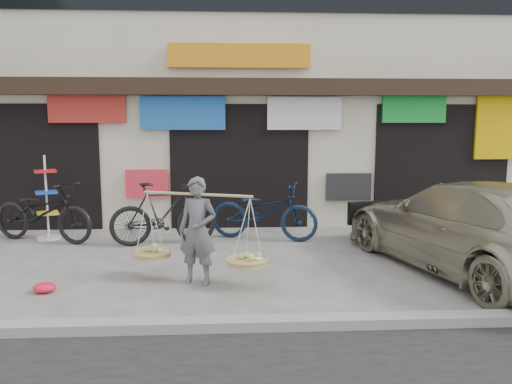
{
  "coord_description": "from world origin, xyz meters",
  "views": [
    {
      "loc": [
        -0.23,
        -7.35,
        2.31
      ],
      "look_at": [
        0.22,
        0.9,
        1.15
      ],
      "focal_mm": 35.0,
      "sensor_mm": 36.0,
      "label": 1
    }
  ],
  "objects": [
    {
      "name": "bike_1",
      "position": [
        -1.48,
        1.99,
        0.6
      ],
      "size": [
        2.06,
        0.91,
        1.2
      ],
      "primitive_type": "imported",
      "rotation": [
        0.0,
        0.0,
        1.75
      ],
      "color": "black",
      "rests_on": "ground"
    },
    {
      "name": "kerb",
      "position": [
        0.0,
        -2.0,
        0.06
      ],
      "size": [
        70.0,
        0.25,
        0.12
      ],
      "primitive_type": "cube",
      "color": "gray",
      "rests_on": "ground"
    },
    {
      "name": "street_vendor",
      "position": [
        -0.68,
        -0.36,
        0.71
      ],
      "size": [
        1.95,
        1.05,
        1.55
      ],
      "rotation": [
        0.0,
        0.0,
        -0.34
      ],
      "color": "#5D5D61",
      "rests_on": "ground"
    },
    {
      "name": "red_bag",
      "position": [
        -2.76,
        -0.65,
        0.07
      ],
      "size": [
        0.31,
        0.25,
        0.14
      ],
      "primitive_type": "ellipsoid",
      "color": "#F81732",
      "rests_on": "ground"
    },
    {
      "name": "bike_0",
      "position": [
        -3.85,
        2.39,
        0.58
      ],
      "size": [
        2.35,
        1.51,
        1.17
      ],
      "primitive_type": "imported",
      "rotation": [
        0.0,
        0.0,
        1.21
      ],
      "color": "black",
      "rests_on": "ground"
    },
    {
      "name": "ground",
      "position": [
        0.0,
        0.0,
        0.0
      ],
      "size": [
        70.0,
        70.0,
        0.0
      ],
      "primitive_type": "plane",
      "color": "gray",
      "rests_on": "ground"
    },
    {
      "name": "suv",
      "position": [
        3.49,
        0.01,
        0.72
      ],
      "size": [
        3.18,
        5.29,
        1.43
      ],
      "rotation": [
        0.0,
        0.0,
        3.39
      ],
      "color": "#A49E84",
      "rests_on": "ground"
    },
    {
      "name": "shophouse_block",
      "position": [
        -0.0,
        6.42,
        3.45
      ],
      "size": [
        14.0,
        6.32,
        7.0
      ],
      "color": "beige",
      "rests_on": "ground"
    },
    {
      "name": "bike_2",
      "position": [
        0.45,
        2.32,
        0.57
      ],
      "size": [
        2.28,
        1.39,
        1.13
      ],
      "primitive_type": "imported",
      "rotation": [
        0.0,
        0.0,
        1.25
      ],
      "color": "#0F2038",
      "rests_on": "ground"
    },
    {
      "name": "display_rack",
      "position": [
        -3.84,
        2.59,
        0.67
      ],
      "size": [
        0.52,
        0.52,
        1.68
      ],
      "rotation": [
        0.0,
        0.0,
        0.4
      ],
      "color": "silver",
      "rests_on": "ground"
    }
  ]
}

